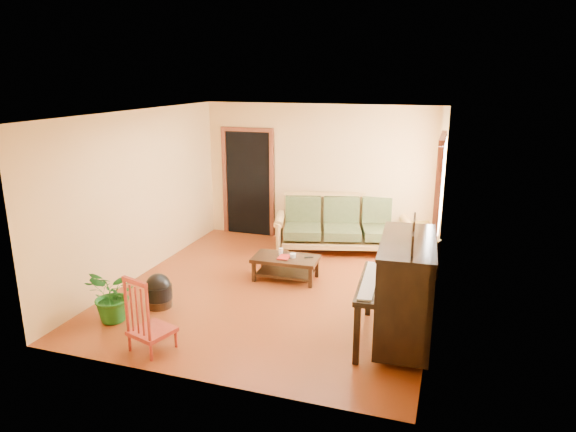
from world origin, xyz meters
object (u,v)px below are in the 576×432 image
(sofa, at_px, (342,224))
(potted_plant, at_px, (114,295))
(coffee_table, at_px, (286,268))
(red_chair, at_px, (151,313))
(armchair, at_px, (412,265))
(ceramic_crock, at_px, (421,247))
(piano, at_px, (405,292))
(footstool, at_px, (159,294))

(sofa, relative_size, potted_plant, 3.23)
(coffee_table, relative_size, red_chair, 1.09)
(sofa, distance_m, armchair, 1.91)
(coffee_table, relative_size, potted_plant, 1.40)
(red_chair, height_order, potted_plant, red_chair)
(potted_plant, bearing_deg, sofa, 58.77)
(ceramic_crock, bearing_deg, sofa, -166.63)
(sofa, bearing_deg, coffee_table, -123.84)
(piano, bearing_deg, footstool, 177.46)
(armchair, bearing_deg, red_chair, -118.56)
(sofa, distance_m, ceramic_crock, 1.48)
(sofa, distance_m, coffee_table, 1.71)
(armchair, bearing_deg, sofa, 151.25)
(coffee_table, bearing_deg, piano, -36.02)
(sofa, distance_m, red_chair, 4.31)
(red_chair, bearing_deg, armchair, 62.69)
(red_chair, bearing_deg, footstool, 135.56)
(sofa, xyz_separation_m, coffee_table, (-0.54, -1.59, -0.32))
(footstool, height_order, red_chair, red_chair)
(piano, distance_m, red_chair, 2.97)
(coffee_table, xyz_separation_m, piano, (1.95, -1.42, 0.46))
(footstool, height_order, potted_plant, potted_plant)
(sofa, height_order, coffee_table, sofa)
(ceramic_crock, height_order, potted_plant, potted_plant)
(red_chair, distance_m, ceramic_crock, 5.21)
(footstool, bearing_deg, ceramic_crock, 45.95)
(piano, distance_m, ceramic_crock, 3.38)
(footstool, distance_m, ceramic_crock, 4.73)
(footstool, bearing_deg, red_chair, -61.61)
(sofa, distance_m, footstool, 3.62)
(piano, xyz_separation_m, footstool, (-3.31, -0.06, -0.47))
(armchair, height_order, potted_plant, armchair)
(armchair, height_order, footstool, armchair)
(sofa, xyz_separation_m, piano, (1.41, -3.01, 0.14))
(ceramic_crock, bearing_deg, footstool, -134.05)
(ceramic_crock, bearing_deg, coffee_table, -135.12)
(sofa, bearing_deg, piano, -80.00)
(piano, bearing_deg, sofa, 111.60)
(armchair, bearing_deg, coffee_table, -156.59)
(coffee_table, xyz_separation_m, footstool, (-1.36, -1.48, -0.01))
(ceramic_crock, bearing_deg, piano, -89.61)
(sofa, bearing_deg, ceramic_crock, -1.80)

